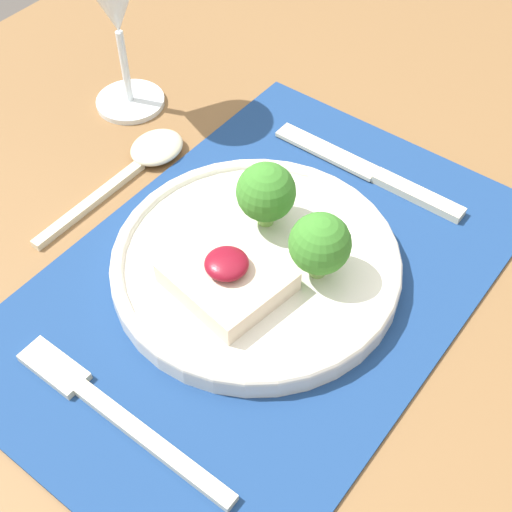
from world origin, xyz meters
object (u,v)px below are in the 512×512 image
at_px(fork, 108,408).
at_px(spoon, 146,157).
at_px(dinner_plate, 258,258).
at_px(knife, 379,177).

distance_m(fork, spoon, 0.27).
distance_m(dinner_plate, spoon, 0.18).
relative_size(dinner_plate, fork, 1.20).
bearing_deg(knife, fork, 173.70).
height_order(fork, knife, knife).
height_order(dinner_plate, spoon, dinner_plate).
bearing_deg(fork, knife, -3.36).
height_order(fork, spoon, spoon).
relative_size(knife, spoon, 1.08).
bearing_deg(dinner_plate, fork, 177.43).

